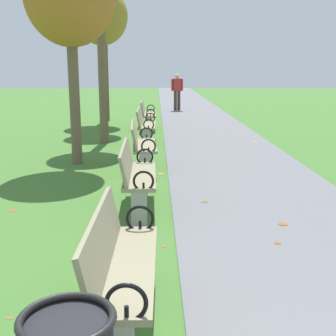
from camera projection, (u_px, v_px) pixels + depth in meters
paved_walkway at (195, 114)px, 18.56m from camera, size 2.79×44.00×0.02m
park_bench_2 at (120, 265)px, 3.46m from camera, size 0.50×1.61×0.90m
park_bench_3 at (136, 175)px, 6.30m from camera, size 0.49×1.61×0.90m
park_bench_4 at (142, 145)px, 8.69m from camera, size 0.54×1.62×0.90m
park_bench_5 at (145, 125)px, 11.59m from camera, size 0.50×1.61×0.90m
park_bench_6 at (147, 114)px, 14.17m from camera, size 0.48×1.60×0.90m
tree_4 at (101, 16)px, 13.34m from camera, size 1.58×1.58×4.33m
pedestrian_walking at (177, 90)px, 19.93m from camera, size 0.53×0.24×1.62m
scattered_leaves at (206, 171)px, 8.53m from camera, size 4.90×13.66×0.02m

